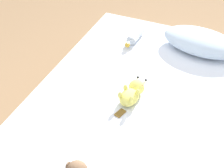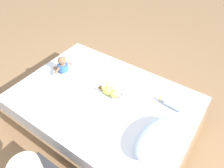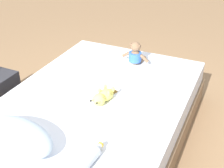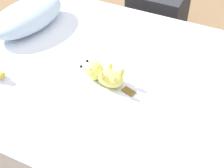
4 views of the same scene
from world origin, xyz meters
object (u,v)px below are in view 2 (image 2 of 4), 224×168
plush_monkey (62,66)px  plush_yellow_creature (111,92)px  glass_bottle (172,105)px  bed (104,110)px  pillow (157,138)px

plush_monkey → plush_yellow_creature: plush_monkey is taller
plush_monkey → glass_bottle: plush_monkey is taller
plush_yellow_creature → plush_monkey: bearing=-89.2°
bed → plush_yellow_creature: 0.28m
pillow → plush_yellow_creature: pillow is taller
bed → plush_yellow_creature: bearing=155.7°
bed → plush_monkey: size_ratio=7.18×
bed → pillow: size_ratio=3.41×
pillow → plush_yellow_creature: (-0.27, -0.70, -0.03)m
glass_bottle → pillow: bearing=5.9°
bed → pillow: bearing=75.9°
pillow → plush_monkey: (-0.26, -1.43, 0.02)m
plush_monkey → plush_yellow_creature: (-0.01, 0.73, -0.05)m
bed → pillow: 0.82m
plush_monkey → plush_yellow_creature: 0.74m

